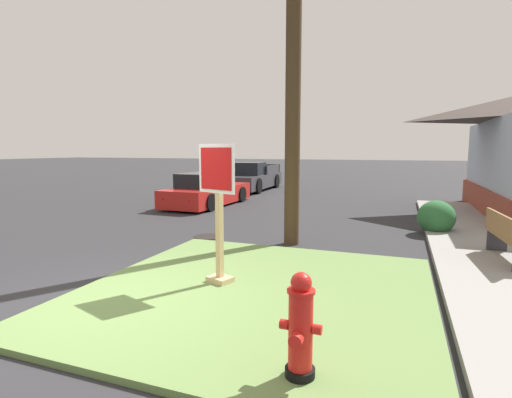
{
  "coord_description": "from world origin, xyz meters",
  "views": [
    {
      "loc": [
        3.78,
        -4.0,
        2.12
      ],
      "look_at": [
        1.07,
        3.28,
        1.14
      ],
      "focal_mm": 27.44,
      "sensor_mm": 36.0,
      "label": 1
    }
  ],
  "objects_px": {
    "stop_sign": "(219,216)",
    "pickup_truck_charcoal": "(251,178)",
    "parked_sedan_red": "(207,191)",
    "utility_pole": "(294,22)",
    "manhole_cover": "(208,237)",
    "fire_hydrant": "(300,328)",
    "street_bench": "(507,235)"
  },
  "relations": [
    {
      "from": "manhole_cover",
      "to": "pickup_truck_charcoal",
      "type": "relative_size",
      "value": 0.13
    },
    {
      "from": "manhole_cover",
      "to": "stop_sign",
      "type": "bearing_deg",
      "value": -59.89
    },
    {
      "from": "stop_sign",
      "to": "pickup_truck_charcoal",
      "type": "xyz_separation_m",
      "value": [
        -4.84,
        13.84,
        -0.5
      ]
    },
    {
      "from": "manhole_cover",
      "to": "parked_sedan_red",
      "type": "relative_size",
      "value": 0.16
    },
    {
      "from": "stop_sign",
      "to": "street_bench",
      "type": "relative_size",
      "value": 1.25
    },
    {
      "from": "stop_sign",
      "to": "parked_sedan_red",
      "type": "relative_size",
      "value": 0.48
    },
    {
      "from": "stop_sign",
      "to": "manhole_cover",
      "type": "relative_size",
      "value": 3.04
    },
    {
      "from": "parked_sedan_red",
      "to": "pickup_truck_charcoal",
      "type": "relative_size",
      "value": 0.83
    },
    {
      "from": "stop_sign",
      "to": "manhole_cover",
      "type": "xyz_separation_m",
      "value": [
        -1.78,
        3.07,
        -1.11
      ]
    },
    {
      "from": "parked_sedan_red",
      "to": "street_bench",
      "type": "xyz_separation_m",
      "value": [
        8.78,
        -5.2,
        0.05
      ]
    },
    {
      "from": "stop_sign",
      "to": "fire_hydrant",
      "type": "bearing_deg",
      "value": -48.78
    },
    {
      "from": "manhole_cover",
      "to": "parked_sedan_red",
      "type": "height_order",
      "value": "parked_sedan_red"
    },
    {
      "from": "fire_hydrant",
      "to": "parked_sedan_red",
      "type": "relative_size",
      "value": 0.22
    },
    {
      "from": "street_bench",
      "to": "utility_pole",
      "type": "relative_size",
      "value": 0.18
    },
    {
      "from": "parked_sedan_red",
      "to": "street_bench",
      "type": "height_order",
      "value": "parked_sedan_red"
    },
    {
      "from": "fire_hydrant",
      "to": "utility_pole",
      "type": "bearing_deg",
      "value": 106.1
    },
    {
      "from": "street_bench",
      "to": "pickup_truck_charcoal",
      "type": "bearing_deg",
      "value": 129.92
    },
    {
      "from": "pickup_truck_charcoal",
      "to": "parked_sedan_red",
      "type": "bearing_deg",
      "value": -85.36
    },
    {
      "from": "manhole_cover",
      "to": "street_bench",
      "type": "height_order",
      "value": "street_bench"
    },
    {
      "from": "manhole_cover",
      "to": "pickup_truck_charcoal",
      "type": "height_order",
      "value": "pickup_truck_charcoal"
    },
    {
      "from": "manhole_cover",
      "to": "utility_pole",
      "type": "height_order",
      "value": "utility_pole"
    },
    {
      "from": "stop_sign",
      "to": "pickup_truck_charcoal",
      "type": "distance_m",
      "value": 14.67
    },
    {
      "from": "street_bench",
      "to": "fire_hydrant",
      "type": "bearing_deg",
      "value": -118.55
    },
    {
      "from": "parked_sedan_red",
      "to": "utility_pole",
      "type": "height_order",
      "value": "utility_pole"
    },
    {
      "from": "parked_sedan_red",
      "to": "pickup_truck_charcoal",
      "type": "distance_m",
      "value": 5.89
    },
    {
      "from": "parked_sedan_red",
      "to": "pickup_truck_charcoal",
      "type": "height_order",
      "value": "pickup_truck_charcoal"
    },
    {
      "from": "fire_hydrant",
      "to": "pickup_truck_charcoal",
      "type": "relative_size",
      "value": 0.18
    },
    {
      "from": "parked_sedan_red",
      "to": "manhole_cover",
      "type": "bearing_deg",
      "value": -62.21
    },
    {
      "from": "parked_sedan_red",
      "to": "utility_pole",
      "type": "xyz_separation_m",
      "value": [
        4.67,
        -4.87,
        4.25
      ]
    },
    {
      "from": "fire_hydrant",
      "to": "manhole_cover",
      "type": "xyz_separation_m",
      "value": [
        -3.58,
        5.12,
        -0.53
      ]
    },
    {
      "from": "fire_hydrant",
      "to": "street_bench",
      "type": "bearing_deg",
      "value": 61.45
    },
    {
      "from": "stop_sign",
      "to": "parked_sedan_red",
      "type": "bearing_deg",
      "value": 118.7
    }
  ]
}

